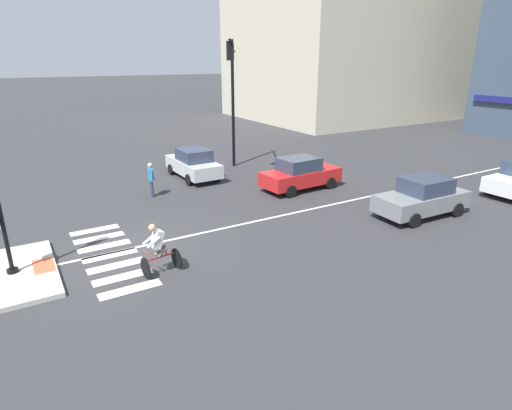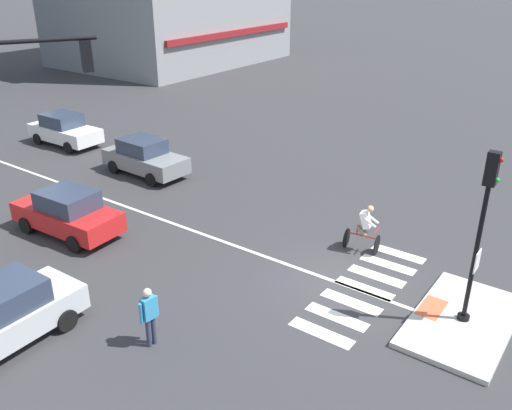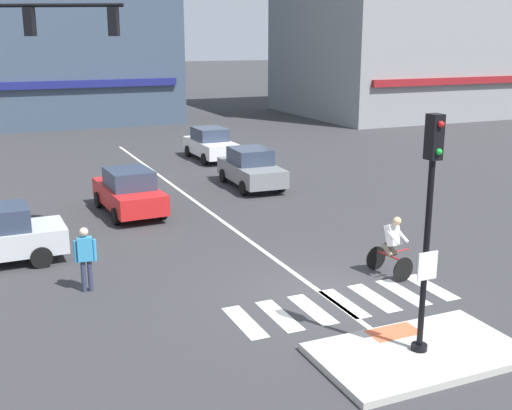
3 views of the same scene
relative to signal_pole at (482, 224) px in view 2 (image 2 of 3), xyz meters
The scene contains 18 objects.
ground_plane 4.60m from the signal_pole, 90.00° to the left, with size 300.00×300.00×0.00m, color #333335.
traffic_island 2.91m from the signal_pole, 90.00° to the left, with size 4.15×2.40×0.15m, color #B2AFA8.
tactile_pad_front 2.95m from the signal_pole, 90.00° to the left, with size 1.10×0.60×0.01m, color #DB5B38.
signal_pole is the anchor object (origin of this frame).
crosswalk_stripe_a 4.87m from the signal_pole, 131.90° to the left, with size 0.44×1.80×0.01m, color silver.
crosswalk_stripe_b 4.48m from the signal_pole, 120.88° to the left, with size 0.44×1.80×0.01m, color silver.
crosswalk_stripe_c 4.23m from the signal_pole, 106.65° to the left, with size 0.44×1.80×0.01m, color silver.
crosswalk_stripe_d 4.14m from the signal_pole, 90.00° to the left, with size 0.44×1.80×0.01m, color silver.
crosswalk_stripe_e 4.23m from the signal_pole, 73.35° to the left, with size 0.44×1.80×0.01m, color silver.
crosswalk_stripe_f 4.48m from the signal_pole, 59.12° to the left, with size 0.44×1.80×0.01m, color silver.
crosswalk_stripe_g 4.87m from the signal_pole, 48.10° to the left, with size 0.44×1.80×0.01m, color silver.
lane_centre_line 13.83m from the signal_pole, 90.75° to the left, with size 0.14×28.00×0.01m, color silver.
car_grey_eastbound_far 15.49m from the signal_pole, 79.46° to the left, with size 1.97×4.16×1.64m.
car_white_eastbound_distant 22.05m from the signal_pole, 81.21° to the left, with size 1.90×4.13×1.64m.
car_silver_cross_left 12.12m from the signal_pole, 129.77° to the left, with size 4.13×1.91×1.64m.
car_red_westbound_far 13.45m from the signal_pole, 102.54° to the left, with size 2.00×4.18×1.64m.
cyclist 4.93m from the signal_pole, 62.06° to the left, with size 0.80×1.17×1.68m.
pedestrian_at_curb_left 8.47m from the signal_pole, 131.97° to the left, with size 0.55×0.26×1.67m.
Camera 2 is at (-12.84, -5.95, 8.88)m, focal length 37.77 mm.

